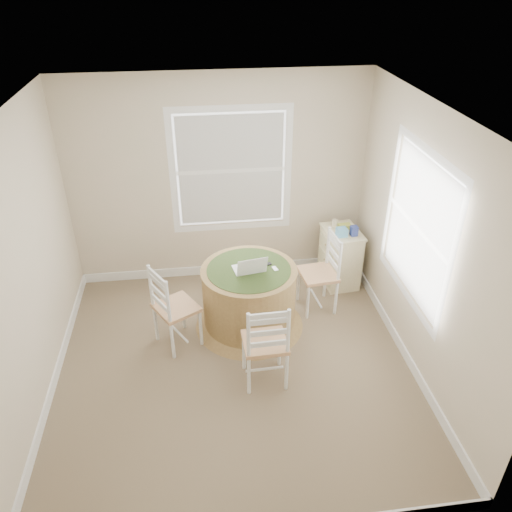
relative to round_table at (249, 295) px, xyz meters
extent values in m
cube|color=#7A694D|center=(-0.23, -0.67, -0.42)|extent=(3.60, 3.60, 0.02)
cube|color=white|center=(-0.23, -0.67, 2.20)|extent=(3.60, 3.60, 0.02)
cube|color=beige|center=(-0.23, 1.14, 0.89)|extent=(3.60, 0.02, 2.60)
cube|color=beige|center=(-0.23, -2.48, 0.89)|extent=(3.60, 0.02, 2.60)
cube|color=beige|center=(-2.04, -0.67, 0.89)|extent=(0.02, 3.60, 2.60)
cube|color=beige|center=(1.58, -0.67, 0.89)|extent=(0.02, 3.60, 2.60)
cube|color=white|center=(-0.23, 1.12, -0.35)|extent=(3.60, 0.02, 0.12)
cube|color=white|center=(-2.02, -0.67, -0.35)|extent=(0.02, 3.60, 0.12)
cube|color=white|center=(1.56, -0.67, -0.35)|extent=(0.02, 3.60, 0.12)
cylinder|color=olive|center=(0.00, 0.00, 0.00)|extent=(1.03, 1.03, 0.67)
cone|color=olive|center=(0.00, 0.00, -0.37)|extent=(1.23, 1.23, 0.07)
cylinder|color=olive|center=(0.00, 0.00, 0.32)|extent=(1.05, 1.05, 0.03)
cylinder|color=#38491F|center=(0.00, 0.00, 0.34)|extent=(0.91, 0.91, 0.01)
cone|color=#38491F|center=(0.00, 0.00, 0.28)|extent=(1.01, 1.01, 0.10)
cube|color=white|center=(0.00, 0.01, 0.34)|extent=(0.36, 0.28, 0.02)
cube|color=silver|center=(0.00, 0.01, 0.35)|extent=(0.29, 0.17, 0.00)
cube|color=black|center=(0.02, -0.13, 0.46)|extent=(0.33, 0.12, 0.21)
ellipsoid|color=white|center=(0.15, -0.01, 0.35)|extent=(0.08, 0.11, 0.03)
cube|color=#B7BABF|center=(0.28, -0.03, 0.34)|extent=(0.07, 0.10, 0.02)
cube|color=black|center=(0.22, 0.07, 0.35)|extent=(0.07, 0.06, 0.02)
cube|color=#F4E4B7|center=(1.25, 0.72, -0.05)|extent=(0.44, 0.57, 0.73)
cube|color=#F4E4B7|center=(1.25, 0.72, 0.33)|extent=(0.47, 0.60, 0.02)
cube|color=beige|center=(1.05, 0.70, -0.26)|extent=(0.05, 0.45, 0.15)
cube|color=beige|center=(1.05, 0.70, -0.04)|extent=(0.05, 0.45, 0.15)
cube|color=beige|center=(1.05, 0.70, 0.17)|extent=(0.05, 0.45, 0.15)
cube|color=#5FAAD9|center=(1.20, 0.62, 0.39)|extent=(0.13, 0.13, 0.10)
cube|color=#BAC445|center=(1.28, 0.78, 0.37)|extent=(0.16, 0.11, 0.06)
cube|color=navy|center=(1.34, 0.61, 0.40)|extent=(0.09, 0.09, 0.12)
cylinder|color=beige|center=(1.18, 0.85, 0.38)|extent=(0.07, 0.07, 0.09)
camera|label=1|loc=(-0.51, -4.48, 3.25)|focal=35.00mm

